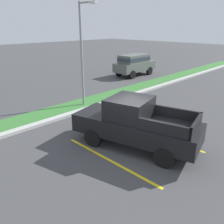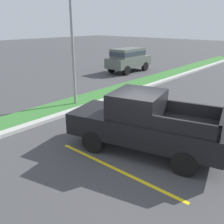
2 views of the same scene
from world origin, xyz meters
The scene contains 8 objects.
ground_plane centered at (0.00, 0.00, 0.00)m, with size 120.00×120.00×0.00m, color #424244.
parking_line_near centered at (-1.33, 0.07, 0.00)m, with size 0.12×4.80×0.01m, color yellow.
parking_line_far centered at (1.77, 0.07, 0.00)m, with size 0.12×4.80×0.01m, color yellow.
curb_strip centered at (0.00, 5.00, 0.07)m, with size 56.00×0.40×0.15m, color #B2B2AD.
grass_median centered at (0.00, 6.10, 0.03)m, with size 56.00×1.80×0.06m, color #387533.
pickup_truck_main centered at (0.21, 0.12, 1.04)m, with size 3.10×5.52×2.10m.
suv_distant centered at (11.73, 9.53, 1.24)m, with size 4.60×1.97×2.10m.
street_light centered at (2.17, 5.73, 3.59)m, with size 0.24×1.49×6.11m.
Camera 1 is at (-6.74, -5.36, 4.84)m, focal length 37.23 mm.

